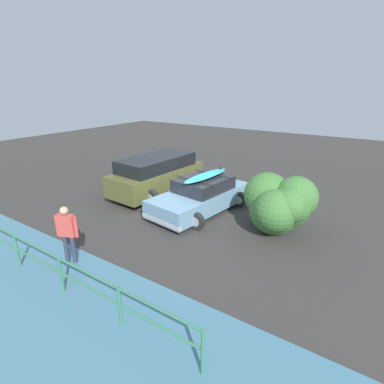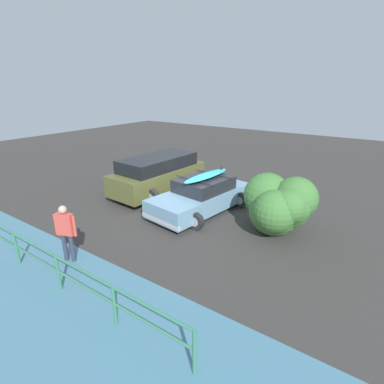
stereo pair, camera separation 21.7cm
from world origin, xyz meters
TOP-DOWN VIEW (x-y plane):
  - ground_plane at (0.00, 0.00)m, footprint 44.00×44.00m
  - sedan_car at (-0.56, -0.33)m, footprint 2.77×4.50m
  - suv_car at (2.14, -0.97)m, footprint 2.76×4.75m
  - person_bystander at (0.55, 4.71)m, footprint 0.60×0.35m
  - railing_fence at (-0.38, 5.60)m, footprint 7.82×0.11m
  - bush_near_left at (-3.64, -0.22)m, footprint 2.43×2.22m

SIDE VIEW (x-z plane):
  - ground_plane at x=0.00m, z-range -0.02..0.00m
  - sedan_car at x=-0.56m, z-range -0.17..1.41m
  - railing_fence at x=-0.38m, z-range 0.17..1.10m
  - suv_car at x=2.14m, z-range 0.03..1.71m
  - bush_near_left at x=-3.64m, z-range -0.02..1.99m
  - person_bystander at x=0.55m, z-range 0.17..1.82m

